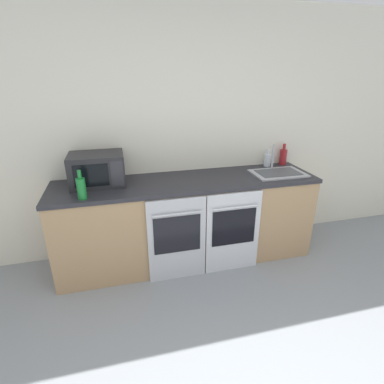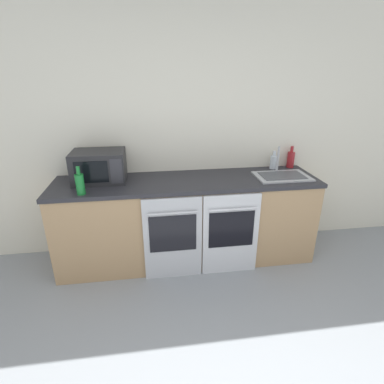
{
  "view_description": "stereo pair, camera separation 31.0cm",
  "coord_description": "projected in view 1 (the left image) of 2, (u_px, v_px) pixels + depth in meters",
  "views": [
    {
      "loc": [
        -0.66,
        -0.65,
        1.94
      ],
      "look_at": [
        0.05,
        2.14,
        0.78
      ],
      "focal_mm": 28.0,
      "sensor_mm": 36.0,
      "label": 1
    },
    {
      "loc": [
        -0.36,
        -0.71,
        1.94
      ],
      "look_at": [
        0.05,
        2.14,
        0.78
      ],
      "focal_mm": 28.0,
      "sensor_mm": 36.0,
      "label": 2
    }
  ],
  "objects": [
    {
      "name": "wall_back",
      "position": [
        179.0,
        136.0,
        3.21
      ],
      "size": [
        10.0,
        0.06,
        2.6
      ],
      "color": "silver",
      "rests_on": "ground_plane"
    },
    {
      "name": "counter_back",
      "position": [
        187.0,
        220.0,
        3.21
      ],
      "size": [
        2.69,
        0.67,
        0.92
      ],
      "color": "tan",
      "rests_on": "ground_plane"
    },
    {
      "name": "sink",
      "position": [
        278.0,
        172.0,
        3.22
      ],
      "size": [
        0.55,
        0.37,
        0.29
      ],
      "color": "#A8AAAF",
      "rests_on": "counter_back"
    },
    {
      "name": "microwave",
      "position": [
        97.0,
        169.0,
        2.87
      ],
      "size": [
        0.51,
        0.37,
        0.31
      ],
      "color": "#232326",
      "rests_on": "counter_back"
    },
    {
      "name": "oven_right",
      "position": [
        233.0,
        232.0,
        3.01
      ],
      "size": [
        0.56,
        0.06,
        0.87
      ],
      "color": "silver",
      "rests_on": "ground_plane"
    },
    {
      "name": "oven_left",
      "position": [
        177.0,
        239.0,
        2.87
      ],
      "size": [
        0.56,
        0.06,
        0.87
      ],
      "color": "#B7BABF",
      "rests_on": "ground_plane"
    },
    {
      "name": "bottle_red",
      "position": [
        283.0,
        156.0,
        3.52
      ],
      "size": [
        0.08,
        0.08,
        0.25
      ],
      "color": "maroon",
      "rests_on": "counter_back"
    },
    {
      "name": "bottle_clear",
      "position": [
        267.0,
        159.0,
        3.46
      ],
      "size": [
        0.08,
        0.08,
        0.2
      ],
      "color": "silver",
      "rests_on": "counter_back"
    },
    {
      "name": "bottle_green",
      "position": [
        81.0,
        188.0,
        2.56
      ],
      "size": [
        0.08,
        0.08,
        0.26
      ],
      "color": "#19722D",
      "rests_on": "counter_back"
    }
  ]
}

